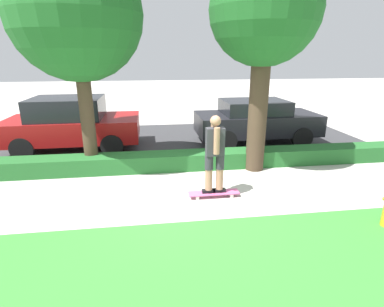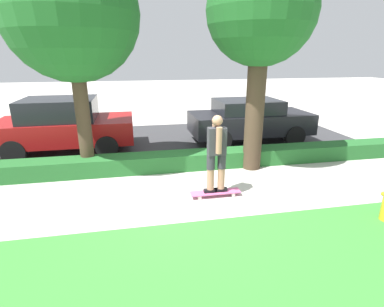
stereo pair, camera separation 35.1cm
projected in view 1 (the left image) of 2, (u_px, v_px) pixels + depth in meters
ground_plane at (185, 196)px, 6.10m from camera, size 60.00×60.00×0.00m
street_asphalt at (171, 141)px, 10.06m from camera, size 12.88×5.00×0.01m
hedge_row at (177, 161)px, 7.55m from camera, size 12.88×0.60×0.41m
skateboard at (214, 193)px, 6.06m from camera, size 1.03×0.24×0.10m
skater_person at (215, 153)px, 5.80m from camera, size 0.48×0.40×1.57m
tree_near at (76, 15)px, 6.43m from camera, size 2.88×2.88×5.02m
tree_mid at (265, 13)px, 6.46m from camera, size 2.43×2.43×4.90m
parked_car_front at (72, 123)px, 8.97m from camera, size 3.87×1.96×1.57m
parked_car_middle at (256, 120)px, 9.65m from camera, size 3.89×1.77×1.39m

